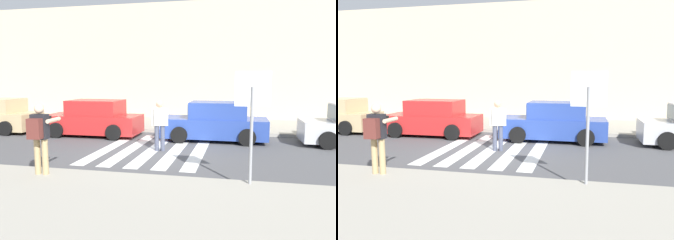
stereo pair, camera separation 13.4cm
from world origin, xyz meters
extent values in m
plane|color=#4C4C4F|center=(0.00, 0.00, 0.00)|extent=(120.00, 120.00, 0.00)
cube|color=#9E998C|center=(0.00, -6.20, 0.07)|extent=(60.00, 6.00, 0.14)
cube|color=#9E998C|center=(0.00, 6.00, 0.07)|extent=(60.00, 4.80, 0.14)
cube|color=beige|center=(0.00, 10.40, 3.43)|extent=(56.00, 4.00, 6.87)
cube|color=silver|center=(-1.60, 0.20, 0.00)|extent=(0.44, 5.20, 0.01)
cube|color=silver|center=(-0.80, 0.20, 0.00)|extent=(0.44, 5.20, 0.01)
cube|color=silver|center=(0.00, 0.20, 0.00)|extent=(0.44, 5.20, 0.01)
cube|color=silver|center=(0.80, 0.20, 0.00)|extent=(0.44, 5.20, 0.01)
cube|color=silver|center=(1.60, 0.20, 0.00)|extent=(0.44, 5.20, 0.01)
cylinder|color=gray|center=(3.18, -3.42, 1.22)|extent=(0.07, 0.07, 2.16)
cube|color=white|center=(3.18, -3.40, 2.25)|extent=(0.76, 0.03, 0.76)
cube|color=red|center=(3.18, -3.39, 2.25)|extent=(0.66, 0.02, 0.66)
cylinder|color=tan|center=(-1.89, -3.77, 0.58)|extent=(0.15, 0.15, 0.88)
cylinder|color=tan|center=(-1.69, -3.75, 0.58)|extent=(0.15, 0.15, 0.88)
cube|color=black|center=(-1.79, -3.76, 1.32)|extent=(0.40, 0.26, 0.60)
sphere|color=beige|center=(-1.79, -3.76, 1.75)|extent=(0.23, 0.23, 0.23)
cylinder|color=beige|center=(-2.04, -3.56, 1.46)|extent=(0.14, 0.59, 0.10)
cylinder|color=beige|center=(-1.56, -3.52, 1.46)|extent=(0.14, 0.59, 0.10)
cube|color=black|center=(-1.81, -3.36, 1.49)|extent=(0.15, 0.11, 0.10)
cube|color=#5B2823|center=(-1.77, -3.99, 1.30)|extent=(0.33, 0.22, 0.48)
cylinder|color=#474C60|center=(0.17, -0.04, 0.44)|extent=(0.15, 0.15, 0.88)
cylinder|color=#474C60|center=(0.36, 0.01, 0.44)|extent=(0.15, 0.15, 0.88)
cube|color=silver|center=(0.27, -0.01, 1.18)|extent=(0.42, 0.32, 0.60)
sphere|color=tan|center=(0.27, -0.01, 1.61)|extent=(0.23, 0.23, 0.23)
cylinder|color=silver|center=(0.03, -0.07, 1.16)|extent=(0.10, 0.10, 0.58)
cylinder|color=silver|center=(0.50, 0.04, 1.16)|extent=(0.10, 0.10, 0.58)
cube|color=slate|center=(-7.11, 2.30, 1.23)|extent=(0.10, 1.50, 0.51)
cylinder|color=black|center=(-6.96, 1.45, 0.32)|extent=(0.64, 0.22, 0.64)
cylinder|color=black|center=(-6.96, 3.15, 0.32)|extent=(0.64, 0.22, 0.64)
cube|color=red|center=(-3.27, 2.30, 0.53)|extent=(4.10, 1.70, 0.76)
cube|color=red|center=(-3.12, 2.30, 1.23)|extent=(2.20, 1.56, 0.64)
cube|color=slate|center=(-4.19, 2.30, 1.23)|extent=(0.10, 1.50, 0.54)
cube|color=slate|center=(-2.15, 2.30, 1.23)|extent=(0.10, 1.50, 0.51)
cylinder|color=black|center=(-4.54, 1.45, 0.32)|extent=(0.64, 0.22, 0.64)
cylinder|color=black|center=(-4.54, 3.15, 0.32)|extent=(0.64, 0.22, 0.64)
cylinder|color=black|center=(-2.00, 1.45, 0.32)|extent=(0.64, 0.22, 0.64)
cylinder|color=black|center=(-2.00, 3.15, 0.32)|extent=(0.64, 0.22, 0.64)
cube|color=#284293|center=(1.94, 2.30, 0.53)|extent=(4.10, 1.70, 0.76)
cube|color=#284293|center=(2.09, 2.30, 1.23)|extent=(2.20, 1.56, 0.64)
cube|color=slate|center=(1.02, 2.30, 1.23)|extent=(0.10, 1.50, 0.54)
cube|color=slate|center=(3.06, 2.30, 1.23)|extent=(0.10, 1.50, 0.51)
cylinder|color=black|center=(0.67, 1.45, 0.32)|extent=(0.64, 0.22, 0.64)
cylinder|color=black|center=(0.67, 3.15, 0.32)|extent=(0.64, 0.22, 0.64)
cylinder|color=black|center=(3.22, 1.45, 0.32)|extent=(0.64, 0.22, 0.64)
cylinder|color=black|center=(3.22, 3.15, 0.32)|extent=(0.64, 0.22, 0.64)
cube|color=slate|center=(6.32, 2.30, 1.23)|extent=(0.10, 1.50, 0.54)
cylinder|color=black|center=(5.97, 1.45, 0.32)|extent=(0.64, 0.22, 0.64)
cylinder|color=black|center=(5.97, 3.15, 0.32)|extent=(0.64, 0.22, 0.64)
camera|label=1|loc=(2.92, -10.72, 2.48)|focal=35.00mm
camera|label=2|loc=(3.05, -10.69, 2.48)|focal=35.00mm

